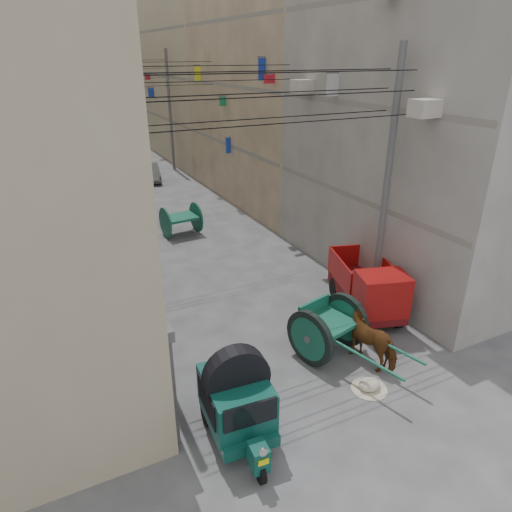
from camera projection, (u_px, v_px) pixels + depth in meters
ground at (428, 492)px, 8.73m from camera, size 140.00×140.00×0.00m
building_row_right at (198, 70)px, 37.27m from camera, size 8.00×62.00×14.00m
end_cap_building at (58, 63)px, 60.08m from camera, size 22.00×10.00×13.00m
shutters_left at (110, 259)px, 15.02m from camera, size 0.18×14.40×2.88m
signboards at (141, 138)px, 25.05m from camera, size 8.22×40.52×5.67m
ac_units at (363, 63)px, 13.46m from camera, size 0.70×6.55×3.35m
utility_poles at (164, 141)px, 21.01m from camera, size 7.40×22.20×8.00m
overhead_cables at (176, 79)px, 17.76m from camera, size 7.40×22.52×1.12m
auto_rickshaw at (237, 399)px, 9.62m from camera, size 1.53×2.50×1.73m
tonga_cart at (328, 328)px, 12.49m from camera, size 2.11×3.68×1.56m
mini_truck at (370, 292)px, 14.21m from camera, size 2.36×3.57×1.85m
second_cart at (181, 219)px, 20.88m from camera, size 1.71×1.55×1.41m
feed_sack at (370, 384)px, 11.36m from camera, size 0.56×0.45×0.28m
horse at (373, 337)px, 12.22m from camera, size 1.19×1.88×1.47m
distant_car_white at (126, 197)px, 24.65m from camera, size 1.47×3.52×1.19m
distant_car_grey at (150, 172)px, 29.94m from camera, size 1.61×3.42×1.08m
distant_car_green at (89, 135)px, 43.45m from camera, size 2.89×4.35×1.17m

